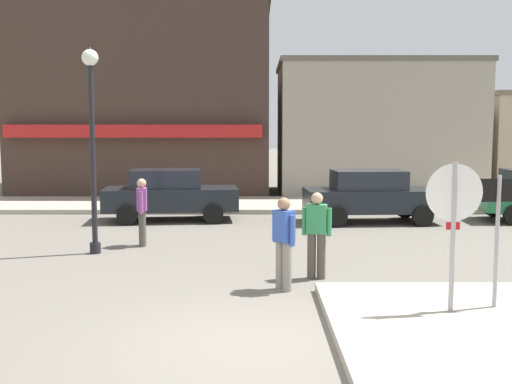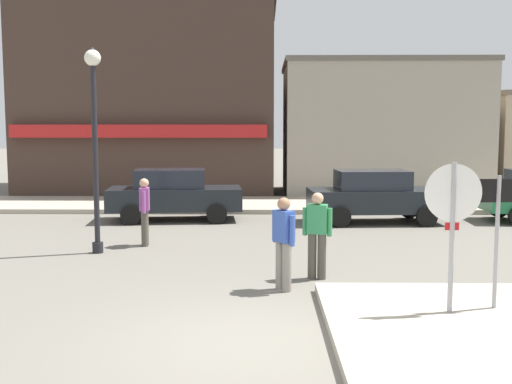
{
  "view_description": "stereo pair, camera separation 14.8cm",
  "coord_description": "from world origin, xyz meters",
  "px_view_note": "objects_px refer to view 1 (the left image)",
  "views": [
    {
      "loc": [
        0.01,
        -7.52,
        2.75
      ],
      "look_at": [
        -0.01,
        4.5,
        1.5
      ],
      "focal_mm": 42.0,
      "sensor_mm": 36.0,
      "label": 1
    },
    {
      "loc": [
        0.16,
        -7.52,
        2.75
      ],
      "look_at": [
        -0.01,
        4.5,
        1.5
      ],
      "focal_mm": 42.0,
      "sensor_mm": 36.0,
      "label": 2
    }
  ],
  "objects_px": {
    "parked_car_nearest": "(171,194)",
    "pedestrian_kerb_side": "(285,241)",
    "stop_sign": "(455,217)",
    "pedestrian_crossing_near": "(318,232)",
    "one_way_sign": "(499,228)",
    "lamp_post": "(93,120)",
    "parked_car_second": "(373,195)",
    "pedestrian_crossing_far": "(143,210)"
  },
  "relations": [
    {
      "from": "parked_car_nearest",
      "to": "pedestrian_kerb_side",
      "type": "xyz_separation_m",
      "value": [
        3.09,
        -7.99,
        0.06
      ]
    },
    {
      "from": "stop_sign",
      "to": "parked_car_nearest",
      "type": "height_order",
      "value": "stop_sign"
    },
    {
      "from": "pedestrian_crossing_near",
      "to": "pedestrian_kerb_side",
      "type": "bearing_deg",
      "value": -128.4
    },
    {
      "from": "stop_sign",
      "to": "one_way_sign",
      "type": "height_order",
      "value": "stop_sign"
    },
    {
      "from": "lamp_post",
      "to": "one_way_sign",
      "type": "bearing_deg",
      "value": -32.62
    },
    {
      "from": "lamp_post",
      "to": "pedestrian_crossing_near",
      "type": "relative_size",
      "value": 2.82
    },
    {
      "from": "one_way_sign",
      "to": "pedestrian_kerb_side",
      "type": "xyz_separation_m",
      "value": [
        -3.05,
        1.46,
        -0.46
      ]
    },
    {
      "from": "lamp_post",
      "to": "pedestrian_kerb_side",
      "type": "relative_size",
      "value": 2.82
    },
    {
      "from": "one_way_sign",
      "to": "pedestrian_crossing_near",
      "type": "xyz_separation_m",
      "value": [
        -2.4,
        2.27,
        -0.46
      ]
    },
    {
      "from": "one_way_sign",
      "to": "pedestrian_crossing_near",
      "type": "bearing_deg",
      "value": 136.62
    },
    {
      "from": "parked_car_second",
      "to": "pedestrian_crossing_near",
      "type": "bearing_deg",
      "value": -108.87
    },
    {
      "from": "pedestrian_crossing_far",
      "to": "parked_car_nearest",
      "type": "bearing_deg",
      "value": 88.78
    },
    {
      "from": "parked_car_second",
      "to": "pedestrian_crossing_near",
      "type": "relative_size",
      "value": 2.54
    },
    {
      "from": "one_way_sign",
      "to": "parked_car_nearest",
      "type": "height_order",
      "value": "one_way_sign"
    },
    {
      "from": "one_way_sign",
      "to": "pedestrian_crossing_far",
      "type": "relative_size",
      "value": 1.3
    },
    {
      "from": "lamp_post",
      "to": "stop_sign",
      "type": "bearing_deg",
      "value": -36.63
    },
    {
      "from": "stop_sign",
      "to": "pedestrian_crossing_far",
      "type": "distance_m",
      "value": 7.89
    },
    {
      "from": "parked_car_second",
      "to": "pedestrian_crossing_near",
      "type": "distance_m",
      "value": 7.18
    },
    {
      "from": "stop_sign",
      "to": "parked_car_second",
      "type": "xyz_separation_m",
      "value": [
        0.63,
        9.28,
        -0.71
      ]
    },
    {
      "from": "parked_car_nearest",
      "to": "parked_car_second",
      "type": "height_order",
      "value": "same"
    },
    {
      "from": "stop_sign",
      "to": "lamp_post",
      "type": "distance_m",
      "value": 8.11
    },
    {
      "from": "one_way_sign",
      "to": "pedestrian_crossing_near",
      "type": "relative_size",
      "value": 1.3
    },
    {
      "from": "parked_car_nearest",
      "to": "lamp_post",
      "type": "bearing_deg",
      "value": -101.37
    },
    {
      "from": "pedestrian_crossing_far",
      "to": "pedestrian_kerb_side",
      "type": "bearing_deg",
      "value": -51.23
    },
    {
      "from": "pedestrian_crossing_near",
      "to": "pedestrian_kerb_side",
      "type": "xyz_separation_m",
      "value": [
        -0.64,
        -0.81,
        0.0
      ]
    },
    {
      "from": "lamp_post",
      "to": "pedestrian_crossing_near",
      "type": "bearing_deg",
      "value": -25.85
    },
    {
      "from": "pedestrian_crossing_near",
      "to": "one_way_sign",
      "type": "bearing_deg",
      "value": -43.38
    },
    {
      "from": "lamp_post",
      "to": "pedestrian_crossing_far",
      "type": "bearing_deg",
      "value": 43.52
    },
    {
      "from": "lamp_post",
      "to": "pedestrian_crossing_far",
      "type": "distance_m",
      "value": 2.43
    },
    {
      "from": "parked_car_second",
      "to": "pedestrian_crossing_far",
      "type": "xyz_separation_m",
      "value": [
        -6.14,
        -3.66,
        0.06
      ]
    },
    {
      "from": "one_way_sign",
      "to": "lamp_post",
      "type": "relative_size",
      "value": 0.46
    },
    {
      "from": "parked_car_second",
      "to": "lamp_post",
      "type": "bearing_deg",
      "value": -147.33
    },
    {
      "from": "parked_car_nearest",
      "to": "parked_car_second",
      "type": "relative_size",
      "value": 1.01
    },
    {
      "from": "stop_sign",
      "to": "pedestrian_kerb_side",
      "type": "height_order",
      "value": "stop_sign"
    },
    {
      "from": "one_way_sign",
      "to": "parked_car_second",
      "type": "bearing_deg",
      "value": 90.51
    },
    {
      "from": "stop_sign",
      "to": "one_way_sign",
      "type": "distance_m",
      "value": 0.77
    },
    {
      "from": "stop_sign",
      "to": "pedestrian_crossing_near",
      "type": "height_order",
      "value": "stop_sign"
    },
    {
      "from": "pedestrian_kerb_side",
      "to": "one_way_sign",
      "type": "bearing_deg",
      "value": -25.57
    },
    {
      "from": "stop_sign",
      "to": "pedestrian_kerb_side",
      "type": "bearing_deg",
      "value": 144.5
    },
    {
      "from": "one_way_sign",
      "to": "pedestrian_kerb_side",
      "type": "bearing_deg",
      "value": 154.43
    },
    {
      "from": "stop_sign",
      "to": "parked_car_second",
      "type": "distance_m",
      "value": 9.32
    },
    {
      "from": "lamp_post",
      "to": "parked_car_nearest",
      "type": "xyz_separation_m",
      "value": [
        0.98,
        4.89,
        -2.15
      ]
    }
  ]
}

